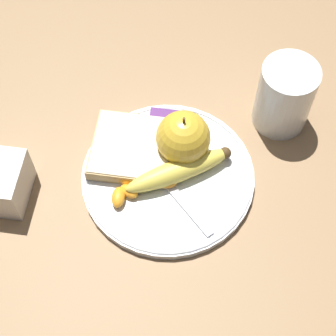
{
  "coord_description": "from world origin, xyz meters",
  "views": [
    {
      "loc": [
        0.05,
        -0.38,
        0.71
      ],
      "look_at": [
        0.0,
        0.0,
        0.03
      ],
      "focal_mm": 60.0,
      "sensor_mm": 36.0,
      "label": 1
    }
  ],
  "objects_px": {
    "banana": "(180,170)",
    "jam_packet": "(165,123)",
    "plate": "(168,176)",
    "apple": "(183,138)",
    "bread_slice": "(132,148)",
    "juice_glass": "(284,98)",
    "fork": "(165,181)"
  },
  "relations": [
    {
      "from": "plate",
      "to": "juice_glass",
      "type": "distance_m",
      "value": 0.21
    },
    {
      "from": "banana",
      "to": "bread_slice",
      "type": "height_order",
      "value": "banana"
    },
    {
      "from": "plate",
      "to": "banana",
      "type": "height_order",
      "value": "banana"
    },
    {
      "from": "fork",
      "to": "plate",
      "type": "bearing_deg",
      "value": -58.37
    },
    {
      "from": "juice_glass",
      "to": "fork",
      "type": "bearing_deg",
      "value": -137.87
    },
    {
      "from": "plate",
      "to": "banana",
      "type": "bearing_deg",
      "value": 4.85
    },
    {
      "from": "apple",
      "to": "fork",
      "type": "xyz_separation_m",
      "value": [
        -0.02,
        -0.05,
        -0.04
      ]
    },
    {
      "from": "plate",
      "to": "bread_slice",
      "type": "bearing_deg",
      "value": 151.61
    },
    {
      "from": "apple",
      "to": "banana",
      "type": "relative_size",
      "value": 0.57
    },
    {
      "from": "apple",
      "to": "bread_slice",
      "type": "height_order",
      "value": "apple"
    },
    {
      "from": "plate",
      "to": "apple",
      "type": "relative_size",
      "value": 2.86
    },
    {
      "from": "apple",
      "to": "jam_packet",
      "type": "height_order",
      "value": "apple"
    },
    {
      "from": "jam_packet",
      "to": "bread_slice",
      "type": "bearing_deg",
      "value": -129.07
    },
    {
      "from": "bread_slice",
      "to": "jam_packet",
      "type": "distance_m",
      "value": 0.06
    },
    {
      "from": "juice_glass",
      "to": "banana",
      "type": "xyz_separation_m",
      "value": [
        -0.14,
        -0.13,
        -0.02
      ]
    },
    {
      "from": "apple",
      "to": "juice_glass",
      "type": "bearing_deg",
      "value": 32.86
    },
    {
      "from": "plate",
      "to": "banana",
      "type": "xyz_separation_m",
      "value": [
        0.02,
        0.0,
        0.02
      ]
    },
    {
      "from": "banana",
      "to": "fork",
      "type": "relative_size",
      "value": 1.11
    },
    {
      "from": "bread_slice",
      "to": "fork",
      "type": "height_order",
      "value": "bread_slice"
    },
    {
      "from": "juice_glass",
      "to": "jam_packet",
      "type": "relative_size",
      "value": 2.38
    },
    {
      "from": "bread_slice",
      "to": "fork",
      "type": "bearing_deg",
      "value": -38.15
    },
    {
      "from": "juice_glass",
      "to": "apple",
      "type": "relative_size",
      "value": 1.29
    },
    {
      "from": "apple",
      "to": "jam_packet",
      "type": "bearing_deg",
      "value": 129.21
    },
    {
      "from": "juice_glass",
      "to": "apple",
      "type": "height_order",
      "value": "juice_glass"
    },
    {
      "from": "apple",
      "to": "fork",
      "type": "bearing_deg",
      "value": -109.56
    },
    {
      "from": "plate",
      "to": "apple",
      "type": "xyz_separation_m",
      "value": [
        0.02,
        0.04,
        0.04
      ]
    },
    {
      "from": "jam_packet",
      "to": "banana",
      "type": "bearing_deg",
      "value": -67.51
    },
    {
      "from": "apple",
      "to": "bread_slice",
      "type": "relative_size",
      "value": 0.75
    },
    {
      "from": "juice_glass",
      "to": "jam_packet",
      "type": "height_order",
      "value": "juice_glass"
    },
    {
      "from": "plate",
      "to": "juice_glass",
      "type": "height_order",
      "value": "juice_glass"
    },
    {
      "from": "banana",
      "to": "jam_packet",
      "type": "bearing_deg",
      "value": 112.49
    },
    {
      "from": "banana",
      "to": "fork",
      "type": "bearing_deg",
      "value": -145.93
    }
  ]
}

